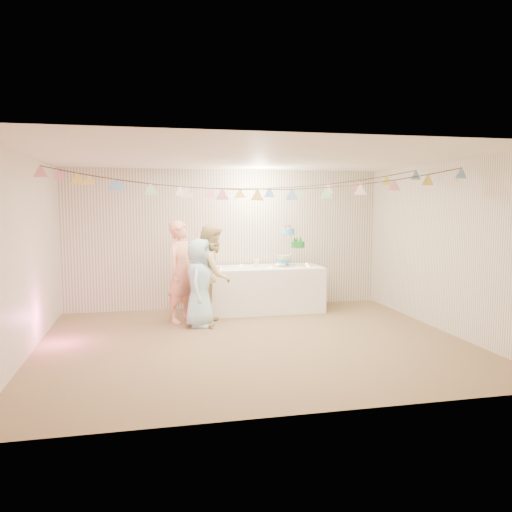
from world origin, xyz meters
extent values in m
plane|color=brown|center=(0.00, 0.00, 0.00)|extent=(6.00, 6.00, 0.00)
plane|color=silver|center=(0.00, 0.00, 2.60)|extent=(6.00, 6.00, 0.00)
plane|color=silver|center=(0.00, 2.50, 1.30)|extent=(6.00, 6.00, 0.00)
plane|color=silver|center=(0.00, -2.50, 1.30)|extent=(6.00, 6.00, 0.00)
plane|color=silver|center=(-3.00, 0.00, 1.30)|extent=(5.00, 5.00, 0.00)
plane|color=silver|center=(3.00, 0.00, 1.30)|extent=(5.00, 5.00, 0.00)
cube|color=white|center=(0.57, 1.98, 0.41)|extent=(2.18, 0.87, 0.82)
cylinder|color=white|center=(0.03, 1.93, 0.76)|extent=(0.34, 0.34, 0.02)
imported|color=#FD9F84|center=(-0.93, 1.47, 0.84)|extent=(0.71, 0.73, 1.69)
imported|color=#D7C184|center=(-0.43, 1.24, 0.82)|extent=(0.83, 0.94, 1.63)
imported|color=#B1E4FB|center=(-0.66, 1.09, 0.71)|extent=(0.66, 0.80, 1.42)
cylinder|color=#FFD88C|center=(-0.23, 1.83, 0.83)|extent=(0.04, 0.04, 0.03)
cylinder|color=#FFD88C|center=(0.22, 2.16, 0.83)|extent=(0.04, 0.04, 0.03)
cylinder|color=#FFD88C|center=(0.67, 1.76, 0.83)|extent=(0.04, 0.04, 0.03)
cylinder|color=#FFD88C|center=(0.92, 2.20, 0.83)|extent=(0.04, 0.04, 0.03)
cylinder|color=#FFD88C|center=(1.39, 1.80, 0.83)|extent=(0.04, 0.04, 0.03)
cylinder|color=#FFD88C|center=(1.47, 2.13, 0.83)|extent=(0.04, 0.04, 0.03)
camera|label=1|loc=(-1.45, -6.80, 1.98)|focal=35.00mm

